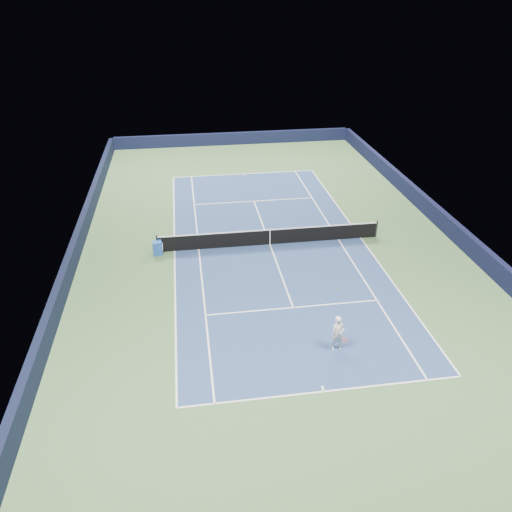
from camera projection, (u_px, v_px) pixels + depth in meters
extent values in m
plane|color=#3C5D33|center=(270.00, 244.00, 28.95)|extent=(40.00, 40.00, 0.00)
cube|color=black|center=(233.00, 139.00, 45.75)|extent=(22.00, 0.35, 1.10)
cube|color=black|center=(447.00, 224.00, 30.07)|extent=(0.35, 40.00, 1.10)
cube|color=black|center=(75.00, 249.00, 27.29)|extent=(0.35, 40.00, 1.10)
cube|color=navy|center=(270.00, 244.00, 28.95)|extent=(10.97, 23.77, 0.01)
cube|color=white|center=(244.00, 174.00, 39.18)|extent=(10.97, 0.08, 0.00)
cube|color=white|center=(324.00, 391.00, 18.71)|extent=(10.97, 0.08, 0.00)
cube|color=white|center=(361.00, 238.00, 29.65)|extent=(0.08, 23.77, 0.00)
cube|color=white|center=(175.00, 251.00, 28.24)|extent=(0.08, 23.77, 0.00)
cube|color=white|center=(338.00, 239.00, 29.47)|extent=(0.08, 23.77, 0.00)
cube|color=white|center=(199.00, 249.00, 28.41)|extent=(0.08, 23.77, 0.00)
cube|color=white|center=(254.00, 201.00, 34.46)|extent=(8.23, 0.08, 0.00)
cube|color=white|center=(293.00, 308.00, 23.43)|extent=(8.23, 0.08, 0.00)
cube|color=white|center=(270.00, 244.00, 28.94)|extent=(0.08, 12.80, 0.00)
cube|color=white|center=(244.00, 175.00, 39.05)|extent=(0.08, 0.30, 0.00)
cube|color=white|center=(323.00, 389.00, 18.84)|extent=(0.08, 0.30, 0.00)
cylinder|color=black|center=(157.00, 244.00, 27.86)|extent=(0.10, 0.10, 1.07)
cylinder|color=black|center=(376.00, 229.00, 29.51)|extent=(0.10, 0.10, 1.07)
cube|color=black|center=(270.00, 237.00, 28.72)|extent=(12.80, 0.03, 0.91)
cube|color=white|center=(270.00, 230.00, 28.48)|extent=(12.80, 0.04, 0.06)
cube|color=white|center=(270.00, 237.00, 28.72)|extent=(0.05, 0.04, 0.91)
cube|color=#1C4DAA|center=(157.00, 248.00, 27.73)|extent=(0.55, 0.51, 0.80)
cube|color=white|center=(163.00, 247.00, 27.74)|extent=(0.02, 0.36, 0.36)
imported|color=silver|center=(338.00, 333.00, 20.46)|extent=(0.65, 0.49, 1.61)
cylinder|color=pink|center=(346.00, 336.00, 20.51)|extent=(0.03, 0.03, 0.27)
cylinder|color=black|center=(345.00, 340.00, 20.63)|extent=(0.27, 0.02, 0.27)
cylinder|color=pink|center=(345.00, 340.00, 20.63)|extent=(0.29, 0.03, 0.29)
sphere|color=yellow|center=(336.00, 289.00, 20.58)|extent=(0.07, 0.07, 0.07)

